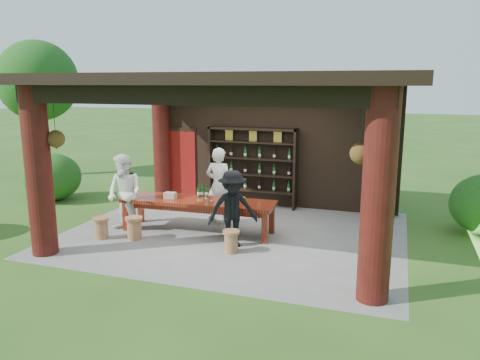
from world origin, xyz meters
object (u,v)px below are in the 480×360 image
(wine_shelf, at_px, (252,167))
(napkin_basket, at_px, (170,195))
(stool_near_left, at_px, (134,228))
(stool_far_left, at_px, (101,227))
(guest_man, at_px, (233,209))
(stool_near_right, at_px, (231,241))
(host, at_px, (219,186))
(guest_woman, at_px, (125,194))
(tasting_table, at_px, (198,205))

(wine_shelf, xyz_separation_m, napkin_basket, (-1.12, -2.69, -0.26))
(stool_near_left, distance_m, napkin_basket, 1.12)
(wine_shelf, height_order, stool_far_left, wine_shelf)
(guest_man, bearing_deg, stool_near_right, -107.30)
(stool_near_right, distance_m, guest_man, 0.66)
(stool_near_left, bearing_deg, host, 53.23)
(napkin_basket, bearing_deg, stool_near_right, -27.07)
(stool_near_left, xyz_separation_m, host, (1.30, 1.73, 0.66))
(guest_woman, bearing_deg, tasting_table, 35.32)
(stool_near_right, bearing_deg, host, 118.01)
(stool_near_right, xyz_separation_m, host, (-0.95, 1.80, 0.68))
(stool_near_right, xyz_separation_m, guest_woman, (-2.72, 0.48, 0.65))
(stool_near_left, bearing_deg, guest_woman, 138.24)
(guest_woman, distance_m, guest_man, 2.63)
(wine_shelf, relative_size, stool_near_right, 5.39)
(guest_woman, bearing_deg, napkin_basket, 42.77)
(tasting_table, distance_m, guest_man, 1.28)
(wine_shelf, xyz_separation_m, guest_man, (0.60, -3.28, -0.28))
(guest_man, distance_m, napkin_basket, 1.82)
(stool_near_right, relative_size, napkin_basket, 1.75)
(wine_shelf, xyz_separation_m, stool_far_left, (-2.27, -3.72, -0.83))
(stool_near_right, xyz_separation_m, guest_man, (-0.09, 0.34, 0.56))
(wine_shelf, bearing_deg, napkin_basket, -112.58)
(stool_far_left, xyz_separation_m, guest_woman, (0.25, 0.58, 0.64))
(stool_near_right, height_order, stool_far_left, stool_far_left)
(stool_near_right, distance_m, host, 2.14)
(stool_near_left, distance_m, host, 2.26)
(tasting_table, relative_size, host, 1.92)
(stool_far_left, distance_m, guest_man, 2.96)
(stool_near_left, xyz_separation_m, guest_man, (2.16, 0.28, 0.54))
(wine_shelf, bearing_deg, tasting_table, -100.18)
(wine_shelf, height_order, stool_near_right, wine_shelf)
(tasting_table, bearing_deg, stool_far_left, -148.27)
(stool_far_left, bearing_deg, stool_near_left, 13.07)
(stool_near_right, distance_m, guest_woman, 2.84)
(wine_shelf, height_order, guest_woman, wine_shelf)
(wine_shelf, bearing_deg, stool_far_left, -121.42)
(stool_far_left, distance_m, host, 2.85)
(stool_near_left, xyz_separation_m, guest_woman, (-0.47, 0.42, 0.63))
(wine_shelf, relative_size, guest_man, 1.53)
(host, height_order, guest_man, host)
(guest_man, bearing_deg, tasting_table, 115.69)
(stool_near_left, bearing_deg, stool_near_right, -1.53)
(wine_shelf, height_order, napkin_basket, wine_shelf)
(stool_far_left, xyz_separation_m, guest_man, (2.88, 0.44, 0.55))
(guest_woman, bearing_deg, guest_man, 13.38)
(tasting_table, distance_m, host, 0.86)
(stool_near_left, distance_m, stool_far_left, 0.74)
(host, bearing_deg, stool_far_left, 47.32)
(host, distance_m, napkin_basket, 1.23)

